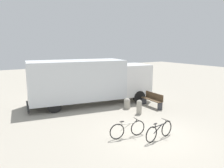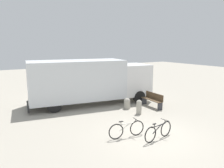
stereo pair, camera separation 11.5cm
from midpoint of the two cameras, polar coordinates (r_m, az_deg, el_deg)
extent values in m
plane|color=#A8A091|center=(9.69, 10.59, -13.01)|extent=(60.00, 60.00, 0.00)
cube|color=silver|center=(13.85, -8.89, 1.07)|extent=(6.14, 3.25, 2.43)
cube|color=silver|center=(15.25, 5.46, 1.29)|extent=(2.26, 2.56, 2.07)
cube|color=black|center=(13.77, -20.88, -5.50)|extent=(0.45, 2.25, 0.16)
cylinder|color=black|center=(16.34, 3.71, -1.77)|extent=(0.84, 0.40, 0.81)
cylinder|color=black|center=(14.56, 7.29, -3.32)|extent=(0.84, 0.40, 0.81)
cylinder|color=black|center=(14.81, -15.78, -3.41)|extent=(0.84, 0.40, 0.81)
cylinder|color=black|center=(12.82, -14.65, -5.45)|extent=(0.84, 0.40, 0.81)
cube|color=brown|center=(13.65, 10.61, -4.04)|extent=(0.46, 1.61, 0.04)
cube|color=brown|center=(13.72, 11.23, -3.16)|extent=(0.09, 1.60, 0.42)
cube|color=#2D2D33|center=(13.17, 12.67, -5.75)|extent=(0.34, 0.06, 0.45)
cube|color=#2D2D33|center=(14.27, 8.65, -4.37)|extent=(0.34, 0.06, 0.45)
torus|color=black|center=(9.04, 1.44, -12.32)|extent=(0.66, 0.13, 0.66)
torus|color=black|center=(9.46, 6.87, -11.33)|extent=(0.66, 0.13, 0.66)
cylinder|color=silver|center=(9.14, 4.25, -10.30)|extent=(0.82, 0.14, 0.04)
cylinder|color=silver|center=(9.15, 3.83, -11.10)|extent=(0.55, 0.11, 0.31)
cylinder|color=silver|center=(9.01, 2.73, -10.24)|extent=(0.03, 0.03, 0.11)
ellipsoid|color=black|center=(8.98, 2.73, -9.80)|extent=(0.23, 0.12, 0.05)
cylinder|color=black|center=(9.31, 6.52, -9.51)|extent=(0.03, 0.03, 0.14)
cylinder|color=black|center=(9.29, 6.53, -9.11)|extent=(0.08, 0.44, 0.02)
torus|color=black|center=(8.88, 10.38, -12.90)|extent=(0.66, 0.13, 0.66)
torus|color=black|center=(9.59, 14.22, -11.26)|extent=(0.66, 0.13, 0.66)
cylinder|color=black|center=(9.14, 12.44, -10.54)|extent=(0.82, 0.15, 0.04)
cylinder|color=black|center=(9.13, 12.12, -11.37)|extent=(0.55, 0.11, 0.31)
cylinder|color=black|center=(8.92, 11.37, -10.64)|extent=(0.03, 0.03, 0.11)
ellipsoid|color=black|center=(8.90, 11.39, -10.20)|extent=(0.23, 0.12, 0.05)
cylinder|color=black|center=(9.42, 14.04, -9.51)|extent=(0.03, 0.03, 0.14)
cylinder|color=black|center=(9.40, 14.06, -9.11)|extent=(0.08, 0.44, 0.02)
cylinder|color=#9E998C|center=(12.24, 7.32, -6.30)|extent=(0.29, 0.29, 0.66)
sphere|color=#9E998C|center=(12.15, 7.36, -4.81)|extent=(0.30, 0.30, 0.30)
cylinder|color=#9E998C|center=(13.20, 4.19, -5.46)|extent=(0.37, 0.37, 0.46)
sphere|color=#9E998C|center=(13.14, 4.20, -4.50)|extent=(0.39, 0.39, 0.39)
camera|label=1|loc=(0.06, -89.74, 0.05)|focal=35.00mm
camera|label=2|loc=(0.06, 90.26, -0.05)|focal=35.00mm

